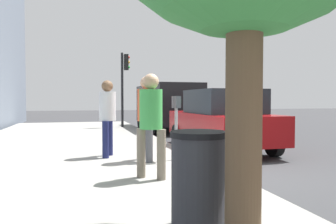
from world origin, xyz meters
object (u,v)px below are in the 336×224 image
object	(u,v)px
parking_meter	(176,114)
traffic_signal	(124,77)
parked_sedan_near	(221,120)
parked_van_far	(167,104)
pedestrian_bystander	(151,117)
pedestrian_at_meter	(147,111)
trash_bin	(198,180)
parking_officer	(107,112)

from	to	relation	value
parking_meter	traffic_signal	bearing A→B (deg)	-0.23
parked_sedan_near	parked_van_far	distance (m)	6.24
pedestrian_bystander	pedestrian_at_meter	bearing A→B (deg)	31.14
trash_bin	parked_van_far	bearing A→B (deg)	-13.22
pedestrian_at_meter	pedestrian_bystander	size ratio (longest dim) A/B	1.04
pedestrian_at_meter	parked_sedan_near	xyz separation A→B (m)	(1.87, -2.58, -0.35)
pedestrian_bystander	parking_officer	world-z (taller)	parking_officer
parked_sedan_near	parked_van_far	world-z (taller)	parked_van_far
parking_officer	pedestrian_bystander	bearing A→B (deg)	-58.65
pedestrian_bystander	parking_meter	bearing A→B (deg)	9.46
parking_meter	parked_van_far	distance (m)	8.40
pedestrian_at_meter	parked_van_far	size ratio (longest dim) A/B	0.35
parking_officer	parked_sedan_near	distance (m)	3.56
parking_meter	trash_bin	distance (m)	3.89
parked_sedan_near	parked_van_far	size ratio (longest dim) A/B	0.85
pedestrian_at_meter	pedestrian_bystander	bearing A→B (deg)	-103.76
parking_meter	pedestrian_bystander	xyz separation A→B (m)	(-1.52, 0.89, 0.03)
trash_bin	pedestrian_at_meter	bearing A→B (deg)	-3.29
traffic_signal	trash_bin	bearing A→B (deg)	175.98
parking_meter	pedestrian_at_meter	size ratio (longest dim) A/B	0.77
parking_meter	pedestrian_at_meter	bearing A→B (deg)	82.75
parking_meter	parked_van_far	size ratio (longest dim) A/B	0.27
parked_van_far	trash_bin	world-z (taller)	parked_van_far
parked_van_far	traffic_signal	xyz separation A→B (m)	(0.90, 1.90, 1.32)
parking_meter	traffic_signal	size ratio (longest dim) A/B	0.39
pedestrian_bystander	parked_van_far	world-z (taller)	parked_van_far
pedestrian_bystander	parked_sedan_near	distance (m)	4.49
parked_sedan_near	traffic_signal	size ratio (longest dim) A/B	1.23
parking_meter	parked_sedan_near	distance (m)	2.76
parked_van_far	trash_bin	xyz separation A→B (m)	(-11.94, 2.80, -0.60)
pedestrian_bystander	traffic_signal	xyz separation A→B (m)	(10.60, -0.93, 1.38)
pedestrian_bystander	traffic_signal	size ratio (longest dim) A/B	0.49
pedestrian_at_meter	parked_sedan_near	size ratio (longest dim) A/B	0.41
parked_sedan_near	trash_bin	distance (m)	6.37
parking_meter	parking_officer	world-z (taller)	parking_officer
parked_van_far	traffic_signal	distance (m)	2.48
parking_officer	parked_sedan_near	xyz separation A→B (m)	(1.13, -3.37, -0.31)
pedestrian_at_meter	trash_bin	xyz separation A→B (m)	(-3.84, 0.22, -0.59)
traffic_signal	pedestrian_bystander	bearing A→B (deg)	175.01
parking_meter	traffic_signal	distance (m)	9.19
parked_sedan_near	traffic_signal	world-z (taller)	traffic_signal
parked_sedan_near	parked_van_far	bearing A→B (deg)	0.01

